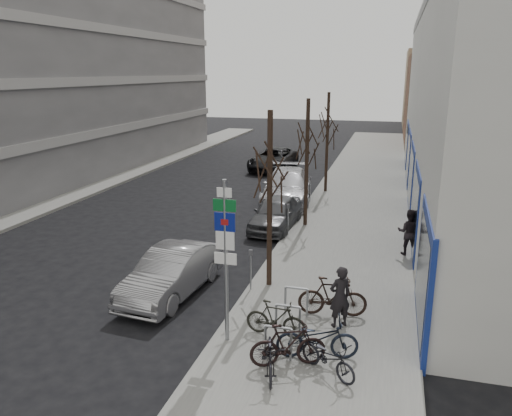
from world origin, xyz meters
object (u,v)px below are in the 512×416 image
Objects in this scene: highway_sign_pole at (226,252)px; parked_car_back at (287,187)px; pedestrian_far at (409,232)px; tree_mid at (308,133)px; bike_mid_inner at (276,318)px; pedestrian_near at (340,297)px; parked_car_mid at (276,213)px; meter_front at (251,266)px; tree_near at (270,159)px; bike_rack at (288,317)px; bike_far_inner at (333,296)px; bike_mid_curb at (317,335)px; bike_near_right at (288,345)px; bike_near_left at (271,353)px; meter_mid at (288,216)px; parked_car_front at (172,273)px; meter_back at (310,187)px; tree_far at (328,119)px; bike_far_curb at (328,355)px; lane_car at (273,159)px.

parked_car_back is (-1.44, 13.96, -1.61)m from highway_sign_pole.
pedestrian_far is (4.40, 7.39, -1.45)m from highway_sign_pole.
bike_mid_inner is at bearing -84.50° from tree_mid.
parked_car_back is 3.55× the size of pedestrian_near.
meter_front is at bearing -80.92° from parked_car_mid.
highway_sign_pole is 0.76× the size of tree_near.
bike_mid_inner is (1.37, -2.51, -0.29)m from meter_front.
bike_rack is 1.21× the size of bike_far_inner.
bike_mid_curb is at bearing -43.48° from bike_rack.
highway_sign_pole reaches higher than bike_far_inner.
bike_mid_curb is (0.58, 0.50, 0.05)m from bike_near_right.
bike_near_left is at bearing 122.01° from bike_mid_curb.
meter_mid is at bearing 90.00° from meter_front.
bike_rack is 7.42m from pedestrian_far.
bike_near_right reaches higher than bike_mid_inner.
meter_mid is at bearing -103.66° from pedestrian_near.
tree_near is 2.95× the size of bike_far_inner.
meter_front is at bearing 33.44° from bike_mid_inner.
parked_car_front is at bearing 77.55° from bike_far_inner.
bike_far_inner is at bearing 0.68° from parked_car_front.
parked_car_back is (-1.19, 5.45, -0.07)m from meter_mid.
parked_car_front is (-2.28, -11.67, -0.21)m from meter_back.
parked_car_back reaches higher than parked_car_front.
highway_sign_pole reaches higher than bike_rack.
tree_mid is 6.50m from tree_far.
tree_near is at bearing -2.96° from bike_near_right.
bike_far_curb is at bearing -81.90° from parked_car_back.
meter_mid is 4.78m from pedestrian_far.
meter_front is at bearing -131.99° from tree_near.
highway_sign_pole is 23.00m from lane_car.
highway_sign_pole reaches higher than bike_near_right.
lane_car reaches higher than bike_far_curb.
bike_far_inner is at bearing 55.30° from bike_rack.
bike_far_curb is 2.75m from bike_far_inner.
pedestrian_far is at bearing -65.27° from tree_far.
bike_near_right is at bearing -71.94° from lane_car.
tree_near is at bearing -88.26° from parked_car_back.
bike_near_right is 0.77m from bike_mid_curb.
meter_front and meter_mid have the same top height.
bike_mid_curb is 1.35m from bike_mid_inner.
bike_far_inner is 0.43× the size of parked_car_front.
tree_near is 4.33× the size of meter_back.
bike_far_inner is 0.32× the size of parked_car_back.
tree_near is 5.95m from meter_mid.
bike_rack is at bearing -55.49° from meter_front.
tree_near is at bearing 49.26° from pedestrian_far.
tree_mid is (-1.20, 9.40, 3.44)m from bike_rack.
tree_near is 6.02m from bike_far_curb.
highway_sign_pole is 3.31m from pedestrian_near.
pedestrian_near is at bearing -81.02° from tree_far.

